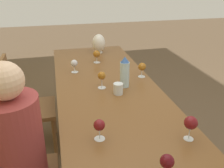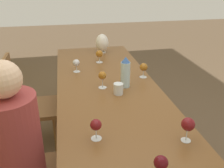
% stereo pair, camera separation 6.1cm
% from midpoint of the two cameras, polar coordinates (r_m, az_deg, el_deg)
% --- Properties ---
extents(ground_plane, '(14.00, 14.00, 0.00)m').
position_cam_midpoint_polar(ground_plane, '(2.47, -1.27, -17.97)').
color(ground_plane, brown).
extents(dining_table, '(2.56, 0.84, 0.78)m').
position_cam_midpoint_polar(dining_table, '(2.06, -1.45, -3.40)').
color(dining_table, brown).
rests_on(dining_table, ground_plane).
extents(water_bottle, '(0.08, 0.08, 0.26)m').
position_cam_midpoint_polar(water_bottle, '(2.05, 2.07, 2.68)').
color(water_bottle, '#ADCCD6').
rests_on(water_bottle, dining_table).
extents(water_tumbler, '(0.08, 0.08, 0.09)m').
position_cam_midpoint_polar(water_tumbler, '(1.95, 0.54, -1.09)').
color(water_tumbler, silver).
rests_on(water_tumbler, dining_table).
extents(vase, '(0.15, 0.15, 0.22)m').
position_cam_midpoint_polar(vase, '(2.97, -3.64, 9.29)').
color(vase, silver).
rests_on(vase, dining_table).
extents(wine_glass_0, '(0.07, 0.07, 0.13)m').
position_cam_midpoint_polar(wine_glass_0, '(2.40, -9.36, 4.62)').
color(wine_glass_0, silver).
rests_on(wine_glass_0, dining_table).
extents(wine_glass_1, '(0.08, 0.08, 0.15)m').
position_cam_midpoint_polar(wine_glass_1, '(1.47, 16.43, -8.60)').
color(wine_glass_1, silver).
rests_on(wine_glass_1, dining_table).
extents(wine_glass_2, '(0.07, 0.07, 0.14)m').
position_cam_midpoint_polar(wine_glass_2, '(2.03, -3.22, 1.78)').
color(wine_glass_2, silver).
rests_on(wine_glass_2, dining_table).
extents(wine_glass_3, '(0.07, 0.07, 0.12)m').
position_cam_midpoint_polar(wine_glass_3, '(1.22, 11.00, -17.09)').
color(wine_glass_3, silver).
rests_on(wine_glass_3, dining_table).
extents(wine_glass_4, '(0.07, 0.07, 0.13)m').
position_cam_midpoint_polar(wine_glass_4, '(1.42, -4.15, -9.49)').
color(wine_glass_4, silver).
rests_on(wine_glass_4, dining_table).
extents(wine_glass_5, '(0.07, 0.07, 0.13)m').
position_cam_midpoint_polar(wine_glass_5, '(2.27, 6.12, 3.87)').
color(wine_glass_5, silver).
rests_on(wine_glass_5, dining_table).
extents(wine_glass_6, '(0.07, 0.07, 0.13)m').
position_cam_midpoint_polar(wine_glass_6, '(2.64, -4.20, 6.81)').
color(wine_glass_6, silver).
rests_on(wine_glass_6, dining_table).
extents(chair_far, '(0.44, 0.44, 0.95)m').
position_cam_midpoint_polar(chair_far, '(2.55, -20.32, -4.32)').
color(chair_far, brown).
rests_on(chair_far, ground_plane).
extents(person_near, '(0.32, 0.32, 1.24)m').
position_cam_midpoint_polar(person_near, '(1.66, -21.29, -14.27)').
color(person_near, '#2D2D38').
rests_on(person_near, ground_plane).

